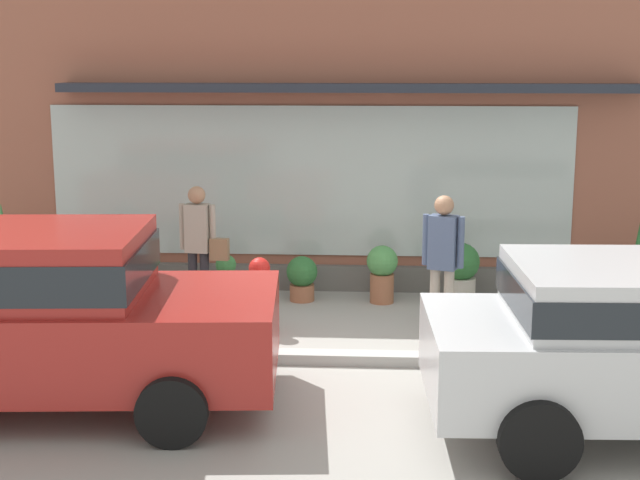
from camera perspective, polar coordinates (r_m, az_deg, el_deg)
name	(u,v)px	position (r m, az deg, el deg)	size (l,w,h in m)	color
ground_plane	(338,357)	(10.08, 1.16, -7.42)	(60.00, 60.00, 0.00)	#9E9B93
curb_strip	(337,358)	(9.87, 1.11, -7.46)	(14.00, 0.24, 0.12)	#B2B2AD
storefront	(348,128)	(12.76, 1.76, 7.11)	(14.00, 0.81, 4.70)	#935642
fire_hydrant	(260,295)	(10.91, -3.84, -3.48)	(0.42, 0.39, 0.92)	red
pedestrian_with_handbag	(200,241)	(11.59, -7.64, -0.05)	(0.65, 0.23, 1.67)	#232328
pedestrian_passerby	(443,255)	(10.57, 7.78, -0.94)	(0.47, 0.30, 1.71)	#9E9384
parked_car_red	(26,309)	(8.89, -18.12, -4.15)	(4.64, 2.36, 1.70)	maroon
potted_plant_doorstep	(226,276)	(12.41, -5.97, -2.25)	(0.28, 0.28, 0.63)	#9E6042
potted_plant_window_left	(302,277)	(12.29, -1.15, -2.35)	(0.42, 0.42, 0.62)	#9E6042
potted_plant_low_front	(460,271)	(12.27, 8.88, -1.94)	(0.51, 0.51, 0.83)	#B7B2A3
potted_plant_trailing_edge	(151,269)	(12.52, -10.63, -1.80)	(0.27, 0.27, 0.92)	#33473D
potted_plant_window_center	(638,264)	(12.67, 19.48, -1.42)	(0.29, 0.29, 1.21)	#9E6042
potted_plant_by_entrance	(4,252)	(13.20, -19.37, -0.74)	(0.29, 0.29, 1.31)	#B7B2A3
potted_plant_window_right	(382,271)	(12.20, 3.95, -1.95)	(0.42, 0.42, 0.79)	#9E6042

